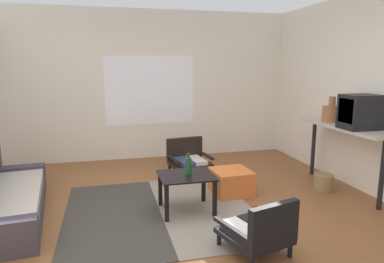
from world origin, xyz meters
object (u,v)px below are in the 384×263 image
armchair_striped_foreground (260,230)px  console_shelf (345,133)px  couch (4,201)px  ottoman_orange (231,182)px  clay_vase (331,113)px  armchair_by_window (188,158)px  glass_bottle (188,166)px  wicker_basket (323,182)px  coffee_table (186,182)px  crt_television (360,112)px

armchair_striped_foreground → console_shelf: (1.85, 1.31, 0.56)m
couch → ottoman_orange: couch is taller
armchair_striped_foreground → clay_vase: 2.60m
armchair_by_window → console_shelf: size_ratio=0.44×
glass_bottle → wicker_basket: 2.05m
armchair_striped_foreground → ottoman_orange: bearing=79.2°
armchair_striped_foreground → clay_vase: (1.85, 1.64, 0.80)m
couch → clay_vase: size_ratio=5.70×
ottoman_orange → glass_bottle: size_ratio=1.95×
couch → armchair_by_window: couch is taller
glass_bottle → armchair_by_window: bearing=76.8°
console_shelf → coffee_table: bearing=-174.9°
crt_television → clay_vase: crt_television is taller
crt_television → wicker_basket: (-0.26, 0.28, -1.02)m
ottoman_orange → clay_vase: size_ratio=1.37×
armchair_by_window → wicker_basket: 2.08m
glass_bottle → clay_vase: bearing=13.1°
armchair_striped_foreground → ottoman_orange: 1.56m
couch → coffee_table: 2.08m
couch → crt_television: 4.43m
clay_vase → wicker_basket: size_ratio=1.37×
glass_bottle → armchair_striped_foreground: bearing=-70.4°
couch → glass_bottle: bearing=-8.3°
ottoman_orange → crt_television: (1.55, -0.47, 0.97)m
coffee_table → clay_vase: 2.43m
glass_bottle → wicker_basket: size_ratio=0.96×
ottoman_orange → couch: bearing=-177.7°
glass_bottle → ottoman_orange: bearing=30.8°
couch → coffee_table: couch is taller
crt_television → ottoman_orange: bearing=163.1°
armchair_striped_foreground → wicker_basket: armchair_striped_foreground is taller
armchair_by_window → ottoman_orange: 1.14m
coffee_table → console_shelf: (2.27, 0.20, 0.44)m
glass_bottle → wicker_basket: bearing=6.5°
coffee_table → armchair_by_window: size_ratio=0.93×
ottoman_orange → glass_bottle: glass_bottle is taller
wicker_basket → clay_vase: bearing=48.6°
clay_vase → glass_bottle: (-2.25, -0.52, -0.48)m
clay_vase → crt_television: bearing=-90.3°
couch → crt_television: crt_television is taller
ottoman_orange → armchair_striped_foreground: bearing=-100.8°
crt_television → armchair_by_window: bearing=140.6°
console_shelf → armchair_by_window: bearing=145.5°
couch → glass_bottle: 2.12m
console_shelf → crt_television: 0.42m
armchair_by_window → console_shelf: console_shelf is taller
armchair_by_window → console_shelf: bearing=-34.5°
armchair_striped_foreground → wicker_basket: bearing=40.3°
clay_vase → couch: bearing=-177.1°
couch → console_shelf: console_shelf is taller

